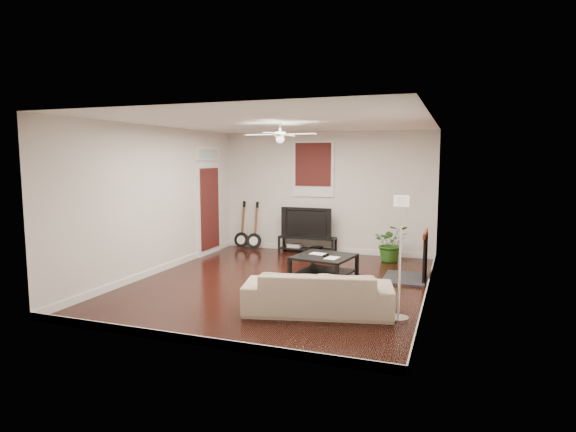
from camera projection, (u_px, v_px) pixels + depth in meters
The scene contains 14 objects.
room at pixel (280, 204), 8.27m from camera, with size 5.01×6.01×2.81m.
brick_accent at pixel (433, 204), 8.37m from camera, with size 0.02×2.20×2.80m, color brown.
fireplace at pixel (414, 255), 8.58m from camera, with size 0.80×1.10×0.92m, color black.
window_back at pixel (313, 169), 11.08m from camera, with size 1.00×0.06×1.30m, color #3A1310.
door_left at pixel (209, 200), 10.89m from camera, with size 0.08×1.00×2.50m, color white.
tv_stand at pixel (307, 245), 11.14m from camera, with size 1.34×0.36×0.38m, color black.
tv at pixel (308, 222), 11.10m from camera, with size 1.20×0.16×0.69m, color black.
coffee_table at pixel (324, 267), 8.80m from camera, with size 0.99×0.99×0.42m, color black.
sofa at pixel (318, 292), 6.78m from camera, with size 2.09×0.82×0.61m, color tan.
floor_lamp at pixel (400, 258), 6.44m from camera, with size 0.28×0.28×1.71m, color white, non-canonical shape.
potted_plant at pixel (391, 243), 10.14m from camera, with size 0.72×0.62×0.80m, color #265A19.
guitar_left at pixel (241, 225), 11.63m from camera, with size 0.36×0.26×1.17m, color black, non-canonical shape.
guitar_right at pixel (254, 225), 11.49m from camera, with size 0.36×0.26×1.17m, color black, non-canonical shape.
ceiling_fan at pixel (280, 134), 8.13m from camera, with size 1.24×1.24×0.32m, color white, non-canonical shape.
Camera 1 is at (2.91, -7.71, 2.19)m, focal length 29.74 mm.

